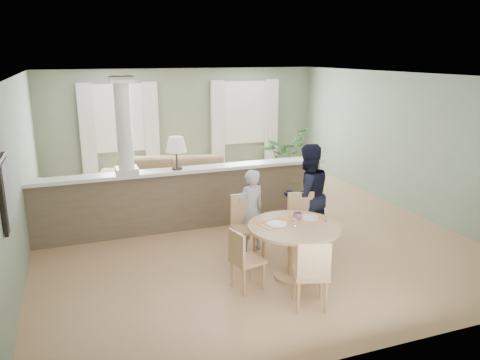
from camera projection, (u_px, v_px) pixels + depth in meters
name	position (u px, v px, depth m)	size (l,w,h in m)	color
ground	(238.00, 226.00, 8.55)	(8.00, 8.00, 0.00)	tan
room_shell	(225.00, 123.00, 8.63)	(7.02, 8.02, 2.71)	gray
pony_wall	(181.00, 191.00, 8.22)	(5.32, 0.38, 2.70)	brown
sofa	(171.00, 180.00, 9.93)	(3.02, 1.18, 0.88)	#836447
houseplant	(284.00, 156.00, 11.15)	(1.23, 1.07, 1.37)	#2C5C24
dining_table	(294.00, 236.00, 6.44)	(1.28, 1.28, 0.88)	tan
chair_far_boy	(246.00, 223.00, 7.16)	(0.44, 0.44, 0.97)	tan
chair_far_man	(303.00, 221.00, 7.23)	(0.50, 0.50, 0.97)	tan
chair_near	(312.00, 272.00, 5.62)	(0.53, 0.53, 0.92)	tan
chair_side	(244.00, 257.00, 6.12)	(0.45, 0.45, 0.84)	tan
child_person	(251.00, 211.00, 7.31)	(0.49, 0.32, 1.33)	#9C9CA1
man_person	(307.00, 195.00, 7.51)	(0.82, 0.64, 1.68)	black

